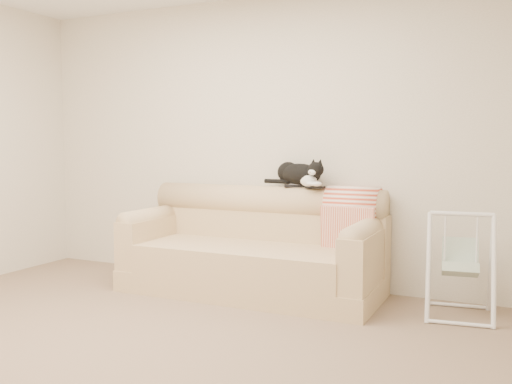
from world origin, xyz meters
TOP-DOWN VIEW (x-y plane):
  - ground_plane at (0.00, 0.00)m, footprint 5.00×5.00m
  - room_shell at (0.00, 0.00)m, footprint 5.04×4.04m
  - sofa at (-0.01, 1.62)m, footprint 2.20×0.93m
  - remote_a at (0.27, 1.86)m, footprint 0.19×0.11m
  - remote_b at (0.47, 1.81)m, footprint 0.17×0.06m
  - tuxedo_cat at (0.31, 1.88)m, footprint 0.62×0.41m
  - throw_blanket at (0.80, 1.84)m, footprint 0.44×0.38m
  - baby_swing at (1.68, 1.61)m, footprint 0.54×0.56m

SIDE VIEW (x-z plane):
  - ground_plane at x=0.00m, z-range 0.00..0.00m
  - sofa at x=-0.01m, z-range -0.10..0.80m
  - baby_swing at x=1.68m, z-range 0.00..0.79m
  - throw_blanket at x=0.80m, z-range 0.44..1.01m
  - remote_b at x=0.47m, z-range 0.90..0.92m
  - remote_a at x=0.27m, z-range 0.90..0.92m
  - tuxedo_cat at x=0.31m, z-range 0.89..1.14m
  - room_shell at x=0.00m, z-range 0.23..2.83m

